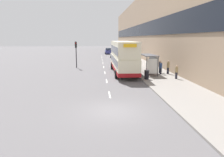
% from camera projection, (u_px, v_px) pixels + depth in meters
% --- Properties ---
extents(ground_plane, '(220.00, 220.00, 0.00)m').
position_uv_depth(ground_plane, '(113.00, 111.00, 13.15)').
color(ground_plane, '#5B595B').
extents(pavement, '(5.00, 93.00, 0.14)m').
position_uv_depth(pavement, '(127.00, 57.00, 51.22)').
color(pavement, gray).
rests_on(pavement, ground_plane).
extents(terrace_facade, '(3.10, 93.00, 14.57)m').
position_uv_depth(terrace_facade, '(143.00, 28.00, 50.07)').
color(terrace_facade, '#9E846B').
rests_on(terrace_facade, ground_plane).
extents(lane_mark_0, '(0.12, 2.00, 0.01)m').
position_uv_depth(lane_mark_0, '(110.00, 95.00, 16.96)').
color(lane_mark_0, silver).
rests_on(lane_mark_0, ground_plane).
extents(lane_mark_1, '(0.12, 2.00, 0.01)m').
position_uv_depth(lane_mark_1, '(107.00, 81.00, 22.37)').
color(lane_mark_1, silver).
rests_on(lane_mark_1, ground_plane).
extents(lane_mark_2, '(0.12, 2.00, 0.01)m').
position_uv_depth(lane_mark_2, '(105.00, 73.00, 27.77)').
color(lane_mark_2, silver).
rests_on(lane_mark_2, ground_plane).
extents(lane_mark_3, '(0.12, 2.00, 0.01)m').
position_uv_depth(lane_mark_3, '(104.00, 67.00, 33.18)').
color(lane_mark_3, silver).
rests_on(lane_mark_3, ground_plane).
extents(lane_mark_4, '(0.12, 2.00, 0.01)m').
position_uv_depth(lane_mark_4, '(103.00, 63.00, 38.59)').
color(lane_mark_4, silver).
rests_on(lane_mark_4, ground_plane).
extents(lane_mark_5, '(0.12, 2.00, 0.01)m').
position_uv_depth(lane_mark_5, '(102.00, 60.00, 44.00)').
color(lane_mark_5, silver).
rests_on(lane_mark_5, ground_plane).
extents(lane_mark_6, '(0.12, 2.00, 0.01)m').
position_uv_depth(lane_mark_6, '(102.00, 58.00, 49.41)').
color(lane_mark_6, silver).
rests_on(lane_mark_6, ground_plane).
extents(lane_mark_7, '(0.12, 2.00, 0.01)m').
position_uv_depth(lane_mark_7, '(101.00, 56.00, 54.82)').
color(lane_mark_7, silver).
rests_on(lane_mark_7, ground_plane).
extents(bus_shelter, '(1.60, 4.20, 2.48)m').
position_uv_depth(bus_shelter, '(150.00, 61.00, 25.60)').
color(bus_shelter, '#4C4C51').
rests_on(bus_shelter, ground_plane).
extents(double_decker_bus_near, '(2.85, 11.34, 4.30)m').
position_uv_depth(double_decker_bus_near, '(123.00, 57.00, 26.89)').
color(double_decker_bus_near, beige).
rests_on(double_decker_bus_near, ground_plane).
extents(car_0, '(1.97, 4.45, 1.82)m').
position_uv_depth(car_0, '(108.00, 51.00, 60.66)').
color(car_0, navy).
rests_on(car_0, ground_plane).
extents(car_1, '(2.05, 4.40, 1.68)m').
position_uv_depth(car_1, '(115.00, 55.00, 47.21)').
color(car_1, silver).
rests_on(car_1, ground_plane).
extents(pedestrian_at_shelter, '(0.31, 0.31, 1.58)m').
position_uv_depth(pedestrian_at_shelter, '(176.00, 72.00, 22.76)').
color(pedestrian_at_shelter, '#23232D').
rests_on(pedestrian_at_shelter, ground_plane).
extents(pedestrian_1, '(0.32, 0.32, 1.64)m').
position_uv_depth(pedestrian_1, '(161.00, 68.00, 25.75)').
color(pedestrian_1, '#23232D').
rests_on(pedestrian_1, ground_plane).
extents(pedestrian_2, '(0.33, 0.33, 1.69)m').
position_uv_depth(pedestrian_2, '(160.00, 66.00, 26.75)').
color(pedestrian_2, '#23232D').
rests_on(pedestrian_2, ground_plane).
extents(pedestrian_3, '(0.35, 0.35, 1.77)m').
position_uv_depth(pedestrian_3, '(168.00, 67.00, 25.86)').
color(pedestrian_3, '#23232D').
rests_on(pedestrian_3, ground_plane).
extents(pedestrian_4, '(0.31, 0.31, 1.57)m').
position_uv_depth(pedestrian_4, '(152.00, 67.00, 26.41)').
color(pedestrian_4, '#23232D').
rests_on(pedestrian_4, ground_plane).
extents(litter_bin, '(0.55, 0.55, 1.05)m').
position_uv_depth(litter_bin, '(147.00, 75.00, 22.60)').
color(litter_bin, black).
rests_on(litter_bin, ground_plane).
extents(traffic_light_far_kerb, '(0.30, 0.32, 4.23)m').
position_uv_depth(traffic_light_far_kerb, '(76.00, 50.00, 31.70)').
color(traffic_light_far_kerb, black).
rests_on(traffic_light_far_kerb, ground_plane).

